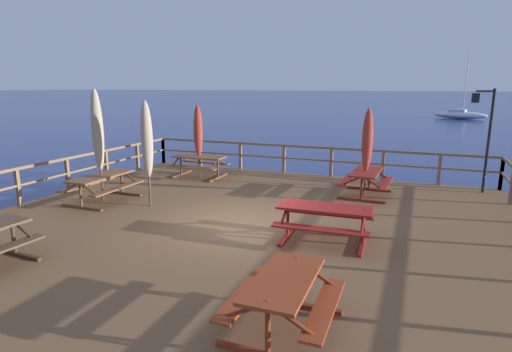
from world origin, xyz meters
TOP-DOWN VIEW (x-y plane):
  - ground_plane at (0.00, 0.00)m, footprint 600.00×600.00m
  - wooden_deck at (0.00, 0.00)m, footprint 13.04×12.52m
  - railing_waterside_far at (-0.00, 6.11)m, footprint 12.84×0.10m
  - railing_side_left at (-6.37, 0.00)m, footprint 0.10×12.32m
  - picnic_table_mid_right at (2.09, -0.33)m, footprint 2.05×1.49m
  - picnic_table_mid_centre at (-4.57, 0.38)m, footprint 1.42×2.03m
  - picnic_table_front_right at (2.44, 3.82)m, footprint 1.46×1.84m
  - picnic_table_front_left at (-3.59, 4.28)m, footprint 1.91×1.41m
  - picnic_table_back_left at (2.30, -3.82)m, footprint 1.42×1.68m
  - patio_umbrella_short_mid at (-2.98, 0.47)m, footprint 0.32×0.32m
  - patio_umbrella_tall_back_right at (-4.56, 0.38)m, footprint 0.32×0.32m
  - patio_umbrella_tall_mid_right at (2.41, 3.88)m, footprint 0.32×0.32m
  - patio_umbrella_tall_back_left at (-3.59, 4.31)m, footprint 0.32×0.32m
  - lamp_post_hooked at (5.64, 5.49)m, footprint 0.66×0.35m
  - sailboat_distant at (8.15, 46.70)m, footprint 6.22×3.48m

SIDE VIEW (x-z plane):
  - ground_plane at x=0.00m, z-range 0.00..0.00m
  - wooden_deck at x=0.00m, z-range 0.00..0.66m
  - sailboat_distant at x=8.15m, z-range -3.35..4.37m
  - picnic_table_back_left at x=2.30m, z-range 0.82..1.60m
  - picnic_table_front_right at x=2.44m, z-range 0.83..1.60m
  - picnic_table_front_left at x=-3.59m, z-range 0.83..1.61m
  - picnic_table_mid_right at x=2.09m, z-range 0.83..1.61m
  - picnic_table_mid_centre at x=-4.57m, z-range 0.83..1.61m
  - railing_side_left at x=-6.37m, z-range 0.86..1.95m
  - railing_waterside_far at x=0.00m, z-range 0.86..1.95m
  - patio_umbrella_tall_back_left at x=-3.59m, z-range 1.02..3.63m
  - patio_umbrella_tall_mid_right at x=2.41m, z-range 1.02..3.66m
  - patio_umbrella_short_mid at x=-2.98m, z-range 1.06..3.97m
  - patio_umbrella_tall_back_right at x=-4.56m, z-range 1.10..4.30m
  - lamp_post_hooked at x=5.64m, z-range 1.17..4.37m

